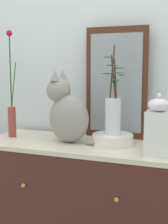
{
  "coord_description": "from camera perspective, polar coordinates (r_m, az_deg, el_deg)",
  "views": [
    {
      "loc": [
        0.63,
        -1.66,
        1.36
      ],
      "look_at": [
        0.0,
        0.0,
        1.11
      ],
      "focal_mm": 51.03,
      "sensor_mm": 36.0,
      "label": 1
    }
  ],
  "objects": [
    {
      "name": "cat_sitting",
      "position": [
        1.83,
        -3.07,
        -0.06
      ],
      "size": [
        0.42,
        0.21,
        0.42
      ],
      "color": "gray",
      "rests_on": "sideboard"
    },
    {
      "name": "jar_lidded_porcelain",
      "position": [
        1.6,
        13.14,
        -2.76
      ],
      "size": [
        0.12,
        0.12,
        0.31
      ],
      "color": "white",
      "rests_on": "sideboard"
    },
    {
      "name": "mirror_leaning",
      "position": [
        1.94,
        5.79,
        5.16
      ],
      "size": [
        0.38,
        0.03,
        0.67
      ],
      "color": "#442518",
      "rests_on": "sideboard"
    },
    {
      "name": "wall_back",
      "position": [
        2.07,
        3.05,
        6.27
      ],
      "size": [
        4.4,
        0.08,
        2.6
      ],
      "primitive_type": "cube",
      "color": "silver",
      "rests_on": "ground_plane"
    },
    {
      "name": "vase_slim_green",
      "position": [
        2.02,
        -12.76,
        0.17
      ],
      "size": [
        0.07,
        0.05,
        0.65
      ],
      "color": "#943A30",
      "rests_on": "sideboard"
    },
    {
      "name": "sideboard",
      "position": [
        1.99,
        -0.0,
        -18.71
      ],
      "size": [
        1.18,
        0.48,
        0.93
      ],
      "color": "#44211E",
      "rests_on": "ground_plane"
    },
    {
      "name": "bowl_porcelain",
      "position": [
        1.81,
        5.15,
        -4.86
      ],
      "size": [
        0.23,
        0.23,
        0.06
      ],
      "primitive_type": "cylinder",
      "color": "white",
      "rests_on": "sideboard"
    },
    {
      "name": "vase_glass_clear",
      "position": [
        1.78,
        5.22,
        0.12
      ],
      "size": [
        0.17,
        0.18,
        0.5
      ],
      "color": "silver",
      "rests_on": "bowl_porcelain"
    }
  ]
}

